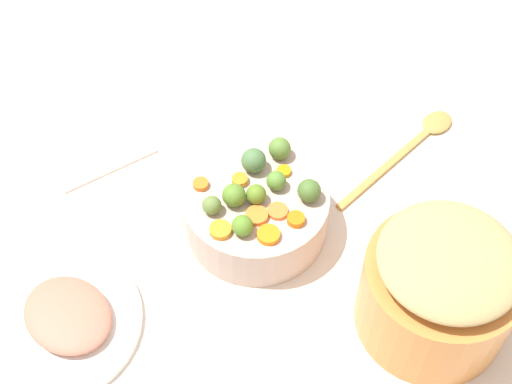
{
  "coord_description": "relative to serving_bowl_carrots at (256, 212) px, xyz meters",
  "views": [
    {
      "loc": [
        -0.24,
        -0.72,
        1.06
      ],
      "look_at": [
        -0.04,
        -0.02,
        0.12
      ],
      "focal_mm": 51.35,
      "sensor_mm": 36.0,
      "label": 1
    }
  ],
  "objects": [
    {
      "name": "brussels_sprout_1",
      "position": [
        -0.04,
        -0.0,
        0.06
      ],
      "size": [
        0.04,
        0.04,
        0.04
      ],
      "primitive_type": "sphere",
      "color": "#57812A",
      "rests_on": "serving_bowl_carrots"
    },
    {
      "name": "carrot_slice_3",
      "position": [
        -0.0,
        -0.08,
        0.05
      ],
      "size": [
        0.05,
        0.05,
        0.01
      ],
      "primitive_type": "cylinder",
      "rotation": [
        0.0,
        0.0,
        5.01
      ],
      "color": "orange",
      "rests_on": "serving_bowl_carrots"
    },
    {
      "name": "carrot_slice_5",
      "position": [
        0.05,
        -0.07,
        0.05
      ],
      "size": [
        0.04,
        0.04,
        0.01
      ],
      "primitive_type": "cylinder",
      "rotation": [
        0.0,
        0.0,
        3.53
      ],
      "color": "orange",
      "rests_on": "serving_bowl_carrots"
    },
    {
      "name": "brussels_sprout_3",
      "position": [
        0.03,
        0.01,
        0.06
      ],
      "size": [
        0.03,
        0.03,
        0.03
      ],
      "primitive_type": "sphere",
      "color": "#558331",
      "rests_on": "serving_bowl_carrots"
    },
    {
      "name": "brussels_sprout_2",
      "position": [
        0.01,
        0.06,
        0.07
      ],
      "size": [
        0.04,
        0.04,
        0.04
      ],
      "primitive_type": "sphere",
      "color": "#4A7141",
      "rests_on": "serving_bowl_carrots"
    },
    {
      "name": "wooden_spoon",
      "position": [
        0.35,
        0.1,
        -0.04
      ],
      "size": [
        0.3,
        0.18,
        0.01
      ],
      "color": "#AD8642",
      "rests_on": "tabletop"
    },
    {
      "name": "tabletop",
      "position": [
        0.04,
        0.02,
        -0.05
      ],
      "size": [
        2.4,
        2.4,
        0.02
      ],
      "primitive_type": "cube",
      "color": "silver",
      "rests_on": "ground"
    },
    {
      "name": "carrot_slice_4",
      "position": [
        -0.02,
        0.03,
        0.05
      ],
      "size": [
        0.04,
        0.04,
        0.01
      ],
      "primitive_type": "cylinder",
      "rotation": [
        0.0,
        0.0,
        2.64
      ],
      "color": "orange",
      "rests_on": "serving_bowl_carrots"
    },
    {
      "name": "serving_bowl_carrots",
      "position": [
        0.0,
        0.0,
        0.0
      ],
      "size": [
        0.24,
        0.24,
        0.09
      ],
      "primitive_type": "cylinder",
      "color": "#BDA799",
      "rests_on": "tabletop"
    },
    {
      "name": "carrot_slice_2",
      "position": [
        -0.01,
        -0.04,
        0.05
      ],
      "size": [
        0.05,
        0.05,
        0.01
      ],
      "primitive_type": "cylinder",
      "rotation": [
        0.0,
        0.0,
        4.25
      ],
      "color": "orange",
      "rests_on": "serving_bowl_carrots"
    },
    {
      "name": "brussels_sprout_5",
      "position": [
        -0.08,
        -0.01,
        0.06
      ],
      "size": [
        0.03,
        0.03,
        0.03
      ],
      "primitive_type": "sphere",
      "color": "olive",
      "rests_on": "serving_bowl_carrots"
    },
    {
      "name": "carrot_slice_1",
      "position": [
        0.06,
        0.03,
        0.05
      ],
      "size": [
        0.03,
        0.03,
        0.01
      ],
      "primitive_type": "cylinder",
      "rotation": [
        0.0,
        0.0,
        5.0
      ],
      "color": "orange",
      "rests_on": "serving_bowl_carrots"
    },
    {
      "name": "ham_plate",
      "position": [
        -0.36,
        -0.09,
        -0.04
      ],
      "size": [
        0.28,
        0.28,
        0.01
      ],
      "primitive_type": "cylinder",
      "color": "white",
      "rests_on": "tabletop"
    },
    {
      "name": "metal_pot",
      "position": [
        0.21,
        -0.25,
        0.03
      ],
      "size": [
        0.23,
        0.23,
        0.15
      ],
      "primitive_type": "cylinder",
      "color": "#CD7E3B",
      "rests_on": "tabletop"
    },
    {
      "name": "brussels_sprout_4",
      "position": [
        0.08,
        -0.03,
        0.06
      ],
      "size": [
        0.04,
        0.04,
        0.04
      ],
      "primitive_type": "sphere",
      "color": "#496B2F",
      "rests_on": "serving_bowl_carrots"
    },
    {
      "name": "carrot_slice_7",
      "position": [
        -0.07,
        -0.05,
        0.05
      ],
      "size": [
        0.04,
        0.04,
        0.01
      ],
      "primitive_type": "cylinder",
      "rotation": [
        0.0,
        0.0,
        1.88
      ],
      "color": "orange",
      "rests_on": "serving_bowl_carrots"
    },
    {
      "name": "carrot_slice_0",
      "position": [
        0.02,
        -0.04,
        0.05
      ],
      "size": [
        0.04,
        0.04,
        0.01
      ],
      "primitive_type": "cylinder",
      "rotation": [
        0.0,
        0.0,
        1.65
      ],
      "color": "orange",
      "rests_on": "serving_bowl_carrots"
    },
    {
      "name": "brussels_sprout_6",
      "position": [
        -0.04,
        -0.06,
        0.06
      ],
      "size": [
        0.03,
        0.03,
        0.03
      ],
      "primitive_type": "sphere",
      "color": "#558428",
      "rests_on": "serving_bowl_carrots"
    },
    {
      "name": "ham_slice_main",
      "position": [
        -0.33,
        -0.1,
        -0.02
      ],
      "size": [
        0.19,
        0.2,
        0.03
      ],
      "primitive_type": "ellipsoid",
      "rotation": [
        0.0,
        0.0,
        2.11
      ],
      "color": "#C5715A",
      "rests_on": "ham_plate"
    },
    {
      "name": "brussels_sprout_7",
      "position": [
        0.06,
        0.07,
        0.06
      ],
      "size": [
        0.04,
        0.04,
        0.04
      ],
      "primitive_type": "sphere",
      "color": "#567B32",
      "rests_on": "serving_bowl_carrots"
    },
    {
      "name": "carrot_slice_6",
      "position": [
        -0.08,
        0.04,
        0.05
      ],
      "size": [
        0.03,
        0.03,
        0.01
      ],
      "primitive_type": "cylinder",
      "rotation": [
        0.0,
        0.0,
        2.97
      ],
      "color": "orange",
      "rests_on": "serving_bowl_carrots"
    },
    {
      "name": "stuffing_mound",
      "position": [
        0.21,
        -0.25,
        0.13
      ],
      "size": [
        0.21,
        0.21,
        0.05
      ],
      "primitive_type": "ellipsoid",
      "color": "tan",
      "rests_on": "metal_pot"
    },
    {
      "name": "dish_towel",
      "position": [
        -0.24,
        0.25,
        -0.04
      ],
      "size": [
        0.21,
        0.17,
        0.01
      ],
      "primitive_type": "cube",
      "rotation": [
        0.0,
        0.0,
        0.28
      ],
      "color": "silver",
      "rests_on": "tabletop"
    },
    {
      "name": "brussels_sprout_0",
      "position": [
        -0.0,
        -0.01,
        0.06
      ],
      "size": [
        0.03,
        0.03,
        0.03
      ],
      "primitive_type": "sphere",
      "color": "#5B7D24",
      "rests_on": "serving_bowl_carrots"
    }
  ]
}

